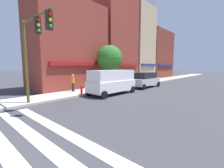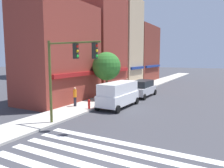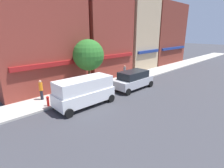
{
  "view_description": "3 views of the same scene",
  "coord_description": "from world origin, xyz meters",
  "views": [
    {
      "loc": [
        0.91,
        -4.94,
        2.69
      ],
      "look_at": [
        11.69,
        4.7,
        1.0
      ],
      "focal_mm": 24.0,
      "sensor_mm": 36.0,
      "label": 1
    },
    {
      "loc": [
        -6.32,
        -4.37,
        4.62
      ],
      "look_at": [
        12.83,
        6.0,
        2.0
      ],
      "focal_mm": 35.0,
      "sensor_mm": 36.0,
      "label": 2
    },
    {
      "loc": [
        3.85,
        -6.52,
        5.93
      ],
      "look_at": [
        14.87,
        4.7,
        1.2
      ],
      "focal_mm": 28.0,
      "sensor_mm": 36.0,
      "label": 3
    }
  ],
  "objects": [
    {
      "name": "storefront_row",
      "position": [
        23.46,
        11.5,
        6.23
      ],
      "size": [
        32.98,
        5.3,
        14.75
      ],
      "color": "maroon",
      "rests_on": "ground_plane"
    },
    {
      "name": "traffic_signal",
      "position": [
        4.69,
        4.87,
        4.16
      ],
      "size": [
        0.32,
        4.14,
        5.76
      ],
      "color": "#474C1E",
      "rests_on": "ground_plane"
    },
    {
      "name": "van_white",
      "position": [
        11.69,
        4.7,
        1.29
      ],
      "size": [
        5.04,
        2.22,
        2.34
      ],
      "rotation": [
        0.0,
        0.0,
        -0.02
      ],
      "color": "white",
      "rests_on": "ground_plane"
    },
    {
      "name": "suv_silver",
      "position": [
        18.06,
        4.7,
        1.03
      ],
      "size": [
        4.7,
        2.12,
        1.94
      ],
      "rotation": [
        0.0,
        0.0,
        0.0
      ],
      "color": "#B7B7BC",
      "rests_on": "ground_plane"
    },
    {
      "name": "pedestrian_blue_shirt",
      "position": [
        13.8,
        6.66,
        1.07
      ],
      "size": [
        0.32,
        0.32,
        1.77
      ],
      "rotation": [
        0.0,
        0.0,
        4.91
      ],
      "color": "#23232D",
      "rests_on": "sidewalk_left"
    },
    {
      "name": "pedestrian_orange_vest",
      "position": [
        9.55,
        8.13,
        1.07
      ],
      "size": [
        0.32,
        0.32,
        1.77
      ],
      "rotation": [
        0.0,
        0.0,
        2.84
      ],
      "color": "#23232D",
      "rests_on": "sidewalk_left"
    },
    {
      "name": "pedestrian_grey_coat",
      "position": [
        19.87,
        7.55,
        1.07
      ],
      "size": [
        0.32,
        0.32,
        1.77
      ],
      "rotation": [
        0.0,
        0.0,
        3.76
      ],
      "color": "#23232D",
      "rests_on": "sidewalk_left"
    },
    {
      "name": "fire_hydrant",
      "position": [
        9.3,
        6.4,
        0.61
      ],
      "size": [
        0.24,
        0.24,
        0.84
      ],
      "color": "red",
      "rests_on": "sidewalk_left"
    },
    {
      "name": "street_tree",
      "position": [
        14.36,
        7.5,
        3.7
      ],
      "size": [
        3.09,
        3.09,
        5.1
      ],
      "color": "brown",
      "rests_on": "sidewalk_left"
    }
  ]
}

